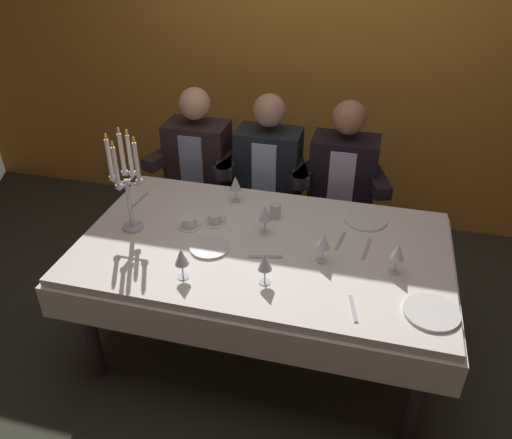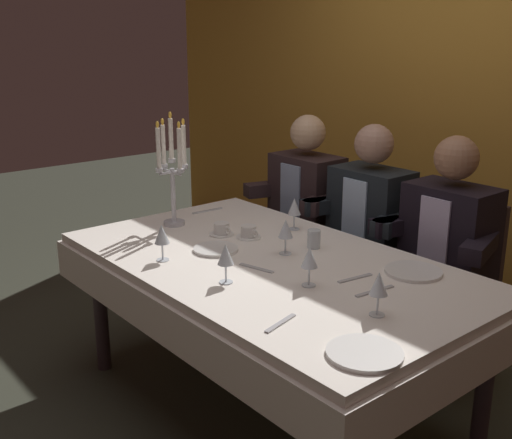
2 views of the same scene
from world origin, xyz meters
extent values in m
plane|color=#35372B|center=(0.00, 0.00, 0.00)|extent=(12.00, 12.00, 0.00)
cube|color=gold|center=(0.00, 1.66, 1.35)|extent=(6.00, 0.12, 2.70)
cube|color=white|center=(0.00, 0.00, 0.72)|extent=(1.90, 1.10, 0.04)
cube|color=white|center=(0.00, 0.00, 0.61)|extent=(1.94, 1.14, 0.18)
cylinder|color=#32272C|center=(-0.83, -0.43, 0.35)|extent=(0.07, 0.07, 0.70)
cylinder|color=#32272C|center=(0.83, -0.43, 0.35)|extent=(0.07, 0.07, 0.70)
cylinder|color=#32272C|center=(-0.83, 0.43, 0.35)|extent=(0.07, 0.07, 0.70)
cylinder|color=#32272C|center=(0.83, 0.43, 0.35)|extent=(0.07, 0.07, 0.70)
cylinder|color=silver|center=(-0.72, -0.04, 0.75)|extent=(0.11, 0.11, 0.02)
cylinder|color=silver|center=(-0.72, -0.04, 0.90)|extent=(0.02, 0.02, 0.28)
cylinder|color=silver|center=(-0.72, -0.04, 1.08)|extent=(0.04, 0.04, 0.02)
cylinder|color=white|center=(-0.72, -0.04, 1.19)|extent=(0.02, 0.02, 0.20)
ellipsoid|color=yellow|center=(-0.72, -0.04, 1.31)|extent=(0.02, 0.02, 0.03)
cylinder|color=silver|center=(-0.68, -0.04, 1.02)|extent=(0.07, 0.01, 0.01)
cylinder|color=silver|center=(-0.64, -0.04, 1.04)|extent=(0.04, 0.04, 0.02)
cylinder|color=white|center=(-0.64, -0.04, 1.15)|extent=(0.02, 0.02, 0.20)
ellipsoid|color=yellow|center=(-0.64, -0.04, 1.27)|extent=(0.02, 0.02, 0.03)
cylinder|color=silver|center=(-0.72, 0.00, 1.02)|extent=(0.01, 0.07, 0.01)
cylinder|color=silver|center=(-0.72, 0.04, 1.04)|extent=(0.04, 0.04, 0.02)
cylinder|color=white|center=(-0.72, 0.04, 1.15)|extent=(0.02, 0.02, 0.20)
ellipsoid|color=yellow|center=(-0.72, 0.04, 1.27)|extent=(0.02, 0.02, 0.03)
cylinder|color=silver|center=(-0.75, -0.04, 1.02)|extent=(0.07, 0.01, 0.01)
cylinder|color=silver|center=(-0.79, -0.04, 1.04)|extent=(0.04, 0.04, 0.02)
cylinder|color=white|center=(-0.79, -0.04, 1.15)|extent=(0.02, 0.02, 0.20)
ellipsoid|color=yellow|center=(-0.79, -0.04, 1.27)|extent=(0.02, 0.02, 0.03)
cylinder|color=silver|center=(-0.72, -0.07, 1.02)|extent=(0.01, 0.08, 0.01)
cylinder|color=silver|center=(-0.72, -0.11, 1.04)|extent=(0.04, 0.04, 0.02)
cylinder|color=white|center=(-0.72, -0.11, 1.15)|extent=(0.02, 0.02, 0.20)
ellipsoid|color=yellow|center=(-0.72, -0.11, 1.27)|extent=(0.02, 0.02, 0.03)
cylinder|color=white|center=(-0.25, -0.11, 0.75)|extent=(0.21, 0.21, 0.01)
cylinder|color=white|center=(0.50, 0.36, 0.75)|extent=(0.24, 0.24, 0.01)
cylinder|color=white|center=(0.83, -0.33, 0.75)|extent=(0.24, 0.24, 0.01)
cylinder|color=silver|center=(-0.30, -0.36, 0.74)|extent=(0.06, 0.06, 0.00)
cylinder|color=silver|center=(-0.30, -0.36, 0.78)|extent=(0.01, 0.01, 0.07)
cone|color=silver|center=(-0.30, -0.36, 0.86)|extent=(0.07, 0.07, 0.08)
cylinder|color=#E0D172|center=(-0.30, -0.36, 0.84)|extent=(0.04, 0.04, 0.03)
cylinder|color=silver|center=(0.32, -0.07, 0.74)|extent=(0.06, 0.06, 0.00)
cylinder|color=silver|center=(0.32, -0.07, 0.78)|extent=(0.01, 0.01, 0.07)
cone|color=silver|center=(0.32, -0.07, 0.86)|extent=(0.07, 0.07, 0.08)
cylinder|color=maroon|center=(0.32, -0.07, 0.84)|extent=(0.04, 0.04, 0.03)
cylinder|color=silver|center=(0.08, -0.30, 0.74)|extent=(0.06, 0.06, 0.00)
cylinder|color=silver|center=(0.08, -0.30, 0.78)|extent=(0.01, 0.01, 0.07)
cone|color=silver|center=(0.08, -0.30, 0.86)|extent=(0.07, 0.07, 0.08)
cylinder|color=silver|center=(-0.02, 0.11, 0.74)|extent=(0.06, 0.06, 0.00)
cylinder|color=silver|center=(-0.02, 0.11, 0.78)|extent=(0.01, 0.01, 0.07)
cone|color=silver|center=(-0.02, 0.11, 0.86)|extent=(0.07, 0.07, 0.08)
cylinder|color=silver|center=(0.67, -0.08, 0.74)|extent=(0.06, 0.06, 0.00)
cylinder|color=silver|center=(0.67, -0.08, 0.78)|extent=(0.01, 0.01, 0.07)
cone|color=silver|center=(0.67, -0.08, 0.86)|extent=(0.07, 0.07, 0.08)
cylinder|color=silver|center=(-0.26, 0.39, 0.74)|extent=(0.06, 0.06, 0.00)
cylinder|color=silver|center=(-0.26, 0.39, 0.78)|extent=(0.01, 0.01, 0.07)
cone|color=silver|center=(-0.26, 0.39, 0.86)|extent=(0.07, 0.07, 0.08)
cylinder|color=silver|center=(0.01, 0.26, 0.78)|extent=(0.06, 0.06, 0.09)
cylinder|color=white|center=(-0.43, 0.05, 0.74)|extent=(0.12, 0.12, 0.01)
cylinder|color=white|center=(-0.43, 0.05, 0.77)|extent=(0.08, 0.08, 0.05)
torus|color=white|center=(-0.38, 0.05, 0.78)|extent=(0.04, 0.01, 0.04)
cylinder|color=white|center=(-0.30, 0.13, 0.74)|extent=(0.12, 0.12, 0.01)
cylinder|color=white|center=(-0.30, 0.13, 0.77)|extent=(0.08, 0.08, 0.05)
torus|color=white|center=(-0.25, 0.13, 0.78)|extent=(0.04, 0.01, 0.04)
cube|color=#B7B7BC|center=(0.53, 0.08, 0.74)|extent=(0.04, 0.19, 0.01)
cube|color=#B7B7BC|center=(0.50, -0.39, 0.74)|extent=(0.06, 0.17, 0.01)
cube|color=#B7B7BC|center=(0.04, -0.11, 0.74)|extent=(0.17, 0.06, 0.01)
cube|color=#B7B7BC|center=(0.39, 0.12, 0.74)|extent=(0.04, 0.17, 0.01)
cube|color=#B7B7BC|center=(-0.82, 0.25, 0.74)|extent=(0.03, 0.19, 0.01)
cylinder|color=#32272C|center=(-0.86, 0.70, 0.21)|extent=(0.04, 0.04, 0.42)
cylinder|color=#32272C|center=(-0.50, 0.70, 0.21)|extent=(0.04, 0.04, 0.42)
cylinder|color=#32272C|center=(-0.86, 1.06, 0.21)|extent=(0.04, 0.04, 0.42)
cylinder|color=#32272C|center=(-0.50, 1.06, 0.21)|extent=(0.04, 0.04, 0.42)
cube|color=#32272C|center=(-0.68, 0.88, 0.44)|extent=(0.42, 0.42, 0.04)
cube|color=#32272C|center=(-0.68, 1.07, 0.68)|extent=(0.38, 0.04, 0.44)
cube|color=#2B1E20|center=(-0.68, 0.88, 0.73)|extent=(0.42, 0.26, 0.54)
cube|color=#889AB9|center=(-0.68, 0.75, 0.76)|extent=(0.16, 0.01, 0.40)
sphere|color=tan|center=(-0.68, 0.88, 1.14)|extent=(0.21, 0.21, 0.21)
cube|color=#2B1E20|center=(-0.90, 0.78, 0.77)|extent=(0.19, 0.34, 0.08)
cube|color=#2B1E20|center=(-0.46, 0.78, 0.77)|extent=(0.19, 0.34, 0.08)
cylinder|color=#32272C|center=(-0.36, 0.70, 0.21)|extent=(0.04, 0.04, 0.42)
cylinder|color=#32272C|center=(0.00, 0.70, 0.21)|extent=(0.04, 0.04, 0.42)
cylinder|color=#32272C|center=(-0.36, 1.06, 0.21)|extent=(0.04, 0.04, 0.42)
cylinder|color=#32272C|center=(0.00, 1.06, 0.21)|extent=(0.04, 0.04, 0.42)
cube|color=#32272C|center=(-0.18, 0.88, 0.44)|extent=(0.42, 0.42, 0.04)
cube|color=#32272C|center=(-0.18, 1.07, 0.68)|extent=(0.38, 0.04, 0.44)
cube|color=black|center=(-0.18, 0.88, 0.73)|extent=(0.42, 0.26, 0.54)
cube|color=#ABC6E5|center=(-0.18, 0.75, 0.76)|extent=(0.16, 0.01, 0.40)
sphere|color=tan|center=(-0.18, 0.88, 1.14)|extent=(0.21, 0.21, 0.21)
cube|color=black|center=(-0.40, 0.78, 0.77)|extent=(0.19, 0.34, 0.08)
cube|color=black|center=(0.04, 0.78, 0.77)|extent=(0.19, 0.34, 0.08)
cylinder|color=#32272C|center=(0.14, 0.70, 0.21)|extent=(0.04, 0.04, 0.42)
cylinder|color=#32272C|center=(0.50, 0.70, 0.21)|extent=(0.04, 0.04, 0.42)
cylinder|color=#32272C|center=(0.14, 1.06, 0.21)|extent=(0.04, 0.04, 0.42)
cylinder|color=#32272C|center=(0.50, 1.06, 0.21)|extent=(0.04, 0.04, 0.42)
cube|color=#32272C|center=(0.32, 0.88, 0.44)|extent=(0.42, 0.42, 0.04)
cube|color=#32272C|center=(0.32, 1.07, 0.68)|extent=(0.38, 0.04, 0.44)
cube|color=black|center=(0.32, 0.88, 0.73)|extent=(0.42, 0.26, 0.54)
cube|color=#BBAFD1|center=(0.32, 0.75, 0.76)|extent=(0.16, 0.01, 0.40)
sphere|color=#9E6D4F|center=(0.32, 0.88, 1.14)|extent=(0.21, 0.21, 0.21)
cube|color=black|center=(0.10, 0.78, 0.77)|extent=(0.19, 0.34, 0.08)
cube|color=black|center=(0.54, 0.78, 0.77)|extent=(0.19, 0.34, 0.08)
camera|label=1|loc=(0.50, -2.08, 2.24)|focal=35.17mm
camera|label=2|loc=(1.96, -1.71, 1.71)|focal=44.19mm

